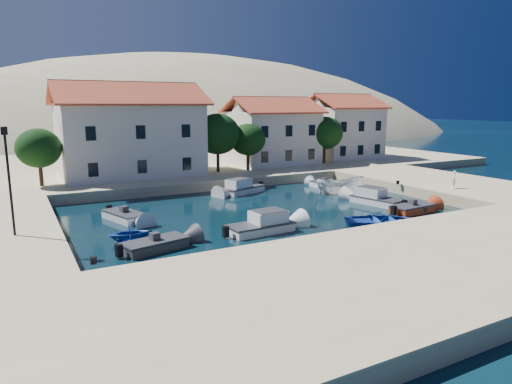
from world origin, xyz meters
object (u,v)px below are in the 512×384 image
Objects in this scene: building_right at (342,126)px; cabin_cruiser_east at (377,199)px; cabin_cruiser_south at (261,225)px; pedestrian at (454,180)px; lamppost at (8,171)px; boat_east at (340,194)px; building_mid at (272,130)px; building_left at (130,128)px; rowboat_south at (383,226)px.

building_right is 26.86m from cabin_cruiser_east.
cabin_cruiser_south is 2.95× the size of pedestrian.
building_right is 2.04× the size of cabin_cruiser_south.
boat_east is at bearing 10.12° from lamppost.
boat_east is at bearing -96.53° from building_mid.
building_right is 1.52× the size of lamppost.
pedestrian is (5.57, -22.88, -3.44)m from building_mid.
building_mid reaches higher than cabin_cruiser_south.
lamppost is 1.33× the size of boat_east.
building_left is at bearing -176.82° from building_mid.
building_mid is at bearing 11.25° from rowboat_south.
building_left reaches higher than building_right.
boat_east is (-13.84, -17.06, -5.47)m from building_right.
lamppost is at bearing 76.16° from cabin_cruiser_east.
cabin_cruiser_south is (-15.02, -24.20, -4.75)m from building_mid.
building_left is 3.14× the size of boat_east.
building_left is 32.42m from pedestrian.
rowboat_south is (8.33, -2.72, -0.48)m from cabin_cruiser_south.
building_left is 28.90m from rowboat_south.
building_mid is 21.95m from cabin_cruiser_east.
cabin_cruiser_south is at bearing -12.47° from lamppost.
rowboat_south is (-6.69, -26.93, -5.22)m from building_mid.
boat_east is (4.85, 10.86, 0.00)m from rowboat_south.
building_left is 22.88m from boat_east.
building_right is 34.05m from rowboat_south.
rowboat_south is (22.81, -5.93, -4.75)m from lamppost.
building_mid is at bearing -18.67° from cabin_cruiser_east.
boat_east reaches higher than rowboat_south.
cabin_cruiser_south is (2.98, -23.20, -5.46)m from building_left.
boat_east is 10.22m from pedestrian.
building_mid reaches higher than cabin_cruiser_east.
building_mid is at bearing 12.17° from boat_east.
building_left is 1.56× the size of building_right.
building_left reaches higher than lamppost.
building_right reaches higher than cabin_cruiser_south.
lamppost is at bearing -152.07° from building_right.
building_left reaches higher than cabin_cruiser_south.
boat_east is at bearing -42.99° from building_left.
building_mid reaches higher than pedestrian.
boat_east is 2.98× the size of pedestrian.
cabin_cruiser_south is at bearing -82.69° from building_left.
building_left is at bearing 60.10° from lamppost.
lamppost is (-11.50, -20.00, -1.18)m from building_left.
rowboat_south is at bearing -103.95° from building_mid.
building_right reaches higher than rowboat_south.
pedestrian is (20.59, 1.33, 1.31)m from cabin_cruiser_south.
building_left is at bearing 24.94° from cabin_cruiser_east.
cabin_cruiser_east is (27.43, -0.33, -4.28)m from lamppost.
cabin_cruiser_south is at bearing -38.77° from pedestrian.
lamppost reaches higher than boat_east.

